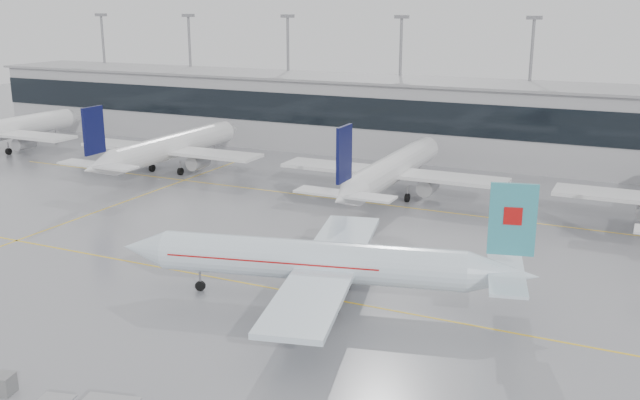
% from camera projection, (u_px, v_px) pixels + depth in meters
% --- Properties ---
extents(ground, '(320.00, 320.00, 0.00)m').
position_uv_depth(ground, '(262.00, 286.00, 63.27)').
color(ground, gray).
rests_on(ground, ground).
extents(taxi_line_main, '(120.00, 0.25, 0.01)m').
position_uv_depth(taxi_line_main, '(262.00, 286.00, 63.27)').
color(taxi_line_main, yellow).
rests_on(taxi_line_main, ground).
extents(taxi_line_north, '(120.00, 0.25, 0.01)m').
position_uv_depth(taxi_line_north, '(381.00, 204.00, 89.45)').
color(taxi_line_north, yellow).
rests_on(taxi_line_north, ground).
extents(taxi_line_cross, '(0.25, 60.00, 0.01)m').
position_uv_depth(taxi_line_cross, '(113.00, 206.00, 88.71)').
color(taxi_line_cross, yellow).
rests_on(taxi_line_cross, ground).
extents(terminal, '(180.00, 15.00, 12.00)m').
position_uv_depth(terminal, '(451.00, 121.00, 115.79)').
color(terminal, '#A1A1A4').
rests_on(terminal, ground).
extents(terminal_glass, '(180.00, 0.20, 5.00)m').
position_uv_depth(terminal_glass, '(438.00, 118.00, 108.81)').
color(terminal_glass, black).
rests_on(terminal_glass, ground).
extents(terminal_roof, '(182.00, 16.00, 0.40)m').
position_uv_depth(terminal_roof, '(453.00, 83.00, 114.16)').
color(terminal_roof, gray).
rests_on(terminal_roof, ground).
extents(light_masts, '(156.40, 1.00, 22.60)m').
position_uv_depth(light_masts, '(463.00, 72.00, 119.10)').
color(light_masts, gray).
rests_on(light_masts, ground).
extents(air_canada_jet, '(35.15, 28.26, 11.01)m').
position_uv_depth(air_canada_jet, '(325.00, 262.00, 59.17)').
color(air_canada_jet, white).
rests_on(air_canada_jet, ground).
extents(parked_jet_a, '(29.64, 36.96, 11.72)m').
position_uv_depth(parked_jet_a, '(1.00, 131.00, 120.51)').
color(parked_jet_a, white).
rests_on(parked_jet_a, ground).
extents(parked_jet_b, '(29.64, 36.96, 11.72)m').
position_uv_depth(parked_jet_b, '(170.00, 147.00, 106.10)').
color(parked_jet_b, white).
rests_on(parked_jet_b, ground).
extents(parked_jet_c, '(29.64, 36.96, 11.72)m').
position_uv_depth(parked_jet_c, '(392.00, 170.00, 91.69)').
color(parked_jet_c, white).
rests_on(parked_jet_c, ground).
extents(gse_unit, '(1.54, 1.47, 1.30)m').
position_uv_depth(gse_unit, '(3.00, 384.00, 45.64)').
color(gse_unit, slate).
rests_on(gse_unit, ground).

